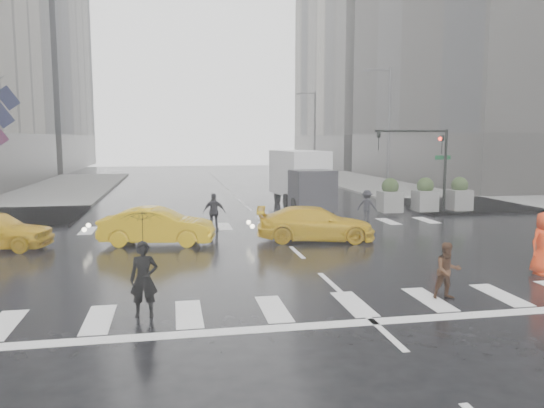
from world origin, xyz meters
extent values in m
plane|color=black|center=(0.00, 0.00, 0.00)|extent=(120.00, 120.00, 0.00)
cube|color=slate|center=(19.50, 17.50, 0.07)|extent=(35.00, 35.00, 0.15)
cube|color=#32302C|center=(29.00, 27.00, 2.20)|extent=(26.05, 26.05, 4.40)
cube|color=#9C9687|center=(29.00, 56.00, 18.00)|extent=(26.00, 26.00, 36.00)
cube|color=#32302C|center=(29.00, 56.00, 2.20)|extent=(26.05, 26.05, 4.40)
cylinder|color=black|center=(10.00, 8.00, 2.25)|extent=(0.16, 0.16, 4.50)
cylinder|color=black|center=(8.00, 8.00, 4.40)|extent=(4.00, 0.12, 0.12)
imported|color=black|center=(9.75, 8.00, 3.70)|extent=(0.16, 0.20, 1.00)
imported|color=black|center=(6.20, 8.00, 3.90)|extent=(0.16, 0.20, 1.00)
sphere|color=#FF190C|center=(9.65, 8.00, 4.00)|extent=(0.20, 0.20, 0.20)
cube|color=#0B4F24|center=(10.00, 8.30, 3.00)|extent=(0.90, 0.03, 0.22)
cylinder|color=#59595B|center=(11.00, 18.00, 4.50)|extent=(0.20, 0.20, 9.00)
cylinder|color=#59595B|center=(10.10, 18.00, 8.80)|extent=(1.80, 0.12, 0.12)
cube|color=#59595B|center=(9.20, 18.00, 8.70)|extent=(0.50, 0.22, 0.15)
cylinder|color=#59595B|center=(11.00, 38.00, 4.50)|extent=(0.20, 0.20, 9.00)
cylinder|color=#59595B|center=(10.10, 38.00, 8.80)|extent=(1.80, 0.12, 0.12)
cube|color=#59595B|center=(9.20, 38.00, 8.70)|extent=(0.50, 0.22, 0.15)
cube|color=slate|center=(7.00, 8.20, 0.70)|extent=(1.10, 1.10, 1.10)
sphere|color=#223216|center=(7.00, 8.20, 1.50)|extent=(0.90, 0.90, 0.90)
cube|color=slate|center=(9.00, 8.20, 0.70)|extent=(1.10, 1.10, 1.10)
sphere|color=#223216|center=(9.00, 8.20, 1.50)|extent=(0.90, 0.90, 0.90)
cube|color=slate|center=(11.00, 8.20, 0.70)|extent=(1.10, 1.10, 1.10)
sphere|color=#223216|center=(11.00, 8.20, 1.50)|extent=(0.90, 0.90, 0.90)
cube|color=#0F1339|center=(-14.80, 18.50, 5.45)|extent=(1.54, 0.02, 1.66)
cube|color=#0F1339|center=(-14.80, 20.00, 6.65)|extent=(1.54, 0.02, 1.66)
imported|color=black|center=(-4.99, -5.95, 0.87)|extent=(0.66, 0.46, 1.73)
imported|color=black|center=(-4.99, -5.95, 1.99)|extent=(1.03, 1.05, 0.88)
imported|color=#422817|center=(2.47, -6.01, 0.72)|extent=(0.73, 0.58, 1.44)
imported|color=red|center=(6.51, -4.31, 0.94)|extent=(0.98, 0.70, 1.88)
imported|color=black|center=(-2.53, 5.00, 0.82)|extent=(1.05, 0.75, 1.65)
imported|color=black|center=(4.98, 6.26, 0.76)|extent=(1.13, 0.98, 1.53)
imported|color=#DEA90B|center=(-4.90, 2.41, 0.71)|extent=(4.49, 2.25, 1.41)
imported|color=#DEA90B|center=(1.23, 2.00, 0.67)|extent=(4.39, 2.66, 1.35)
cube|color=white|center=(3.14, 12.70, 1.98)|extent=(2.32, 4.45, 2.61)
cube|color=#29292E|center=(3.14, 9.60, 1.21)|extent=(2.22, 1.74, 2.22)
cube|color=black|center=(3.14, 9.60, 1.89)|extent=(1.93, 0.87, 0.87)
cylinder|color=black|center=(2.13, 9.41, 0.44)|extent=(0.27, 0.87, 0.87)
cylinder|color=black|center=(4.16, 9.41, 0.44)|extent=(0.27, 0.87, 0.87)
cylinder|color=black|center=(2.13, 11.54, 0.44)|extent=(0.27, 0.87, 0.87)
cylinder|color=black|center=(4.16, 11.54, 0.44)|extent=(0.27, 0.87, 0.87)
cylinder|color=black|center=(2.13, 14.24, 0.44)|extent=(0.27, 0.87, 0.87)
cylinder|color=black|center=(4.16, 14.24, 0.44)|extent=(0.27, 0.87, 0.87)
camera|label=1|loc=(-4.31, -18.00, 4.05)|focal=35.00mm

